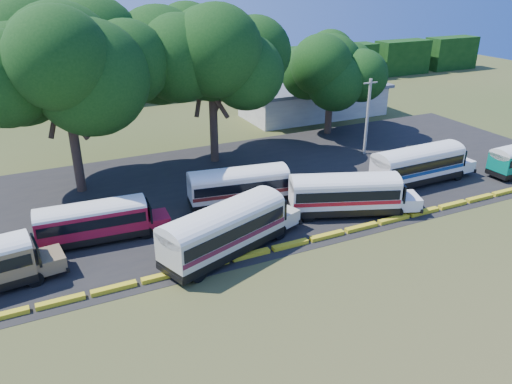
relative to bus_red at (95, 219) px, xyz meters
name	(u,v)px	position (x,y,z in m)	size (l,w,h in m)	color
ground	(316,249)	(13.36, -7.58, -1.71)	(160.00, 160.00, 0.00)	#2D4818
asphalt_strip	(255,184)	(14.36, 4.42, -1.70)	(64.00, 24.00, 0.02)	black
curb	(309,240)	(13.36, -6.58, -1.56)	(53.70, 0.45, 0.30)	yellow
terminal_building	(313,100)	(31.36, 22.42, 0.33)	(19.00, 9.00, 4.00)	silver
treeline_backdrop	(143,80)	(13.36, 40.42, 1.29)	(130.00, 4.00, 6.00)	black
bus_red	(95,219)	(0.00, 0.00, 0.00)	(9.18, 2.81, 2.98)	black
bus_cream_west	(226,227)	(7.55, -5.57, 0.34)	(11.25, 6.30, 3.62)	black
bus_cream_east	(241,184)	(11.55, 1.10, 0.10)	(9.97, 3.82, 3.20)	black
bus_white_red	(347,192)	(18.24, -3.98, 0.18)	(10.37, 5.89, 3.34)	black
bus_white_blue	(419,163)	(27.63, -1.57, 0.25)	(10.57, 2.84, 3.46)	black
tree_west	(62,61)	(0.23, 9.71, 9.33)	(12.27, 12.27, 15.57)	#332219
tree_center	(211,54)	(13.36, 11.68, 8.79)	(11.95, 11.95, 14.92)	#332219
tree_east	(332,65)	(28.78, 14.80, 6.16)	(9.15, 9.15, 11.26)	#332219
utility_pole	(367,116)	(28.20, 6.96, 2.29)	(1.60, 0.30, 7.78)	gray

